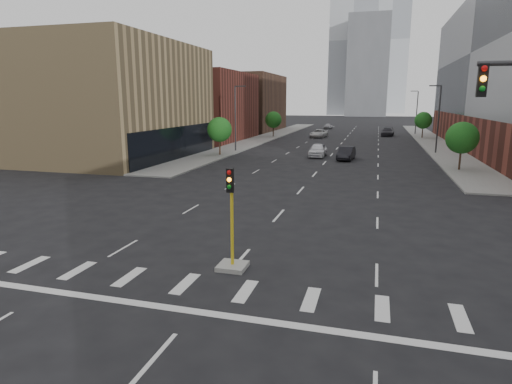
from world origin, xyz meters
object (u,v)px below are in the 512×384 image
at_px(car_far_left, 319,133).
at_px(car_deep_right, 388,132).
at_px(car_distant, 328,126).
at_px(car_mid_right, 346,153).
at_px(car_near_left, 318,150).
at_px(median_traffic_signal, 232,247).

bearing_deg(car_far_left, car_deep_right, 35.37).
height_order(car_far_left, car_distant, car_far_left).
distance_m(car_far_left, car_distant, 26.58).
height_order(car_mid_right, car_distant, car_mid_right).
distance_m(car_deep_right, car_distant, 23.99).
bearing_deg(car_near_left, car_mid_right, -27.47).
bearing_deg(car_deep_right, median_traffic_signal, -90.70).
height_order(car_near_left, car_mid_right, car_near_left).
bearing_deg(median_traffic_signal, car_mid_right, 86.53).
bearing_deg(car_distant, car_far_left, -79.34).
bearing_deg(car_mid_right, car_far_left, 108.07).
bearing_deg(car_mid_right, car_near_left, 156.50).
xyz_separation_m(car_mid_right, car_far_left, (-7.48, 31.16, -0.02)).
height_order(car_deep_right, car_distant, car_deep_right).
height_order(median_traffic_signal, car_deep_right, median_traffic_signal).
xyz_separation_m(car_near_left, car_mid_right, (3.75, -2.00, -0.06)).
relative_size(car_near_left, car_distant, 1.27).
distance_m(car_near_left, car_far_left, 29.40).
bearing_deg(car_mid_right, car_distant, 103.04).
distance_m(car_mid_right, car_far_left, 32.04).
xyz_separation_m(car_far_left, car_distant, (-1.11, 26.56, -0.10)).
relative_size(car_near_left, car_far_left, 0.90).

